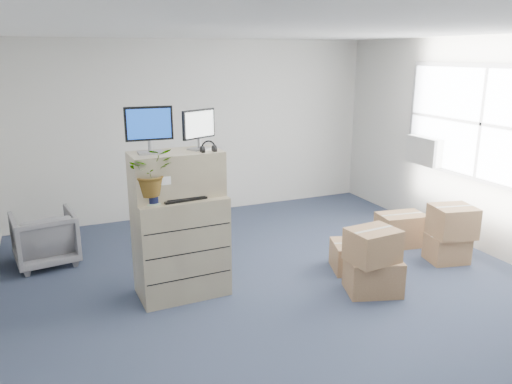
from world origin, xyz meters
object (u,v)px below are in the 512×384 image
at_px(filing_cabinet_lower, 181,246).
at_px(office_chair, 45,236).
at_px(monitor_left, 149,127).
at_px(potted_plant, 151,178).
at_px(monitor_right, 199,127).
at_px(keyboard, 184,198).
at_px(water_bottle, 187,184).

distance_m(filing_cabinet_lower, office_chair, 2.02).
height_order(monitor_left, potted_plant, monitor_left).
bearing_deg(monitor_left, monitor_right, 3.74).
height_order(potted_plant, office_chair, potted_plant).
bearing_deg(keyboard, water_bottle, 55.71).
bearing_deg(monitor_left, filing_cabinet_lower, -12.03).
bearing_deg(water_bottle, potted_plant, -158.90).
height_order(filing_cabinet_lower, water_bottle, water_bottle).
height_order(filing_cabinet_lower, potted_plant, potted_plant).
relative_size(monitor_right, office_chair, 0.57).
height_order(keyboard, office_chair, keyboard).
bearing_deg(potted_plant, filing_cabinet_lower, 22.21).
bearing_deg(potted_plant, office_chair, 123.87).
relative_size(water_bottle, potted_plant, 0.48).
height_order(filing_cabinet_lower, monitor_right, monitor_right).
distance_m(filing_cabinet_lower, monitor_right, 1.30).
height_order(monitor_right, potted_plant, monitor_right).
bearing_deg(office_chair, water_bottle, 127.87).
height_order(water_bottle, potted_plant, potted_plant).
bearing_deg(filing_cabinet_lower, water_bottle, 15.72).
bearing_deg(monitor_right, filing_cabinet_lower, 170.53).
height_order(monitor_left, keyboard, monitor_left).
distance_m(water_bottle, office_chair, 2.23).
distance_m(monitor_left, monitor_right, 0.53).
distance_m(monitor_right, water_bottle, 0.62).
bearing_deg(water_bottle, monitor_right, 14.89).
distance_m(filing_cabinet_lower, potted_plant, 0.89).
xyz_separation_m(potted_plant, office_chair, (-1.07, 1.59, -1.01)).
distance_m(potted_plant, office_chair, 2.16).
relative_size(filing_cabinet_lower, monitor_left, 2.29).
distance_m(keyboard, water_bottle, 0.21).
height_order(keyboard, potted_plant, potted_plant).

